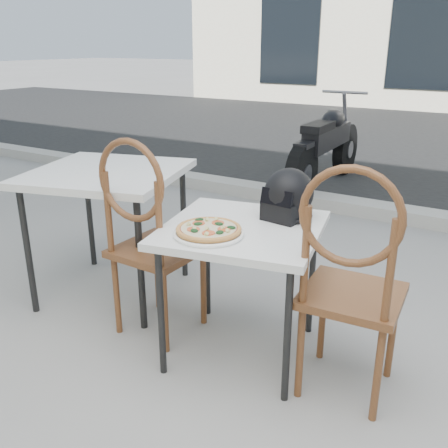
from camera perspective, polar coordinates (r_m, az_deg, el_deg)
The scene contains 9 objects.
curb at distance 4.71m, azimuth 22.92°, elevation 0.49°, with size 30.00×0.25×0.12m, color #A4A199.
cafe_table_main at distance 2.39m, azimuth 2.11°, elevation -1.62°, with size 0.86×0.86×0.69m.
plate at distance 2.24m, azimuth -1.76°, elevation -1.11°, with size 0.36×0.36×0.02m.
pizza at distance 2.23m, azimuth -1.76°, elevation -0.58°, with size 0.31×0.31×0.04m.
helmet at distance 2.46m, azimuth 7.31°, elevation 3.15°, with size 0.27×0.28×0.25m.
cafe_chair_main at distance 2.13m, azimuth 14.26°, elevation -5.57°, with size 0.44×0.44×1.09m.
cafe_table_side at distance 3.05m, azimuth -13.22°, elevation 4.73°, with size 1.04×1.04×0.80m.
cafe_chair_side at distance 2.57m, azimuth -8.73°, elevation -0.67°, with size 0.43×0.43×1.09m.
motorcycle at distance 5.57m, azimuth 11.66°, elevation 8.55°, with size 0.52×2.01×1.00m.
Camera 1 is at (0.54, -1.45, 1.51)m, focal length 40.00 mm.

